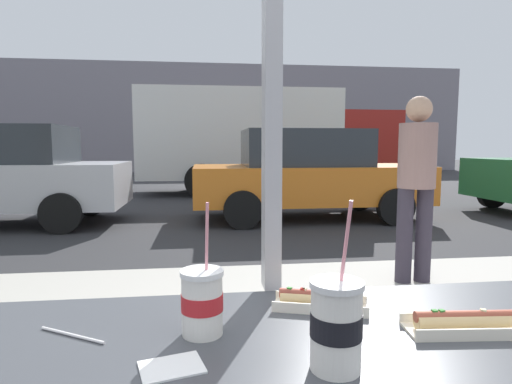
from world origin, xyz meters
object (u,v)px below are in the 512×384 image
at_px(box_truck, 264,138).
at_px(hotdog_tray_near, 465,322).
at_px(pedestrian, 416,177).
at_px(hotdog_tray_far, 320,300).
at_px(parked_car_orange, 307,174).
at_px(soda_cup_right, 202,301).
at_px(soda_cup_left, 336,324).

bearing_deg(box_truck, hotdog_tray_near, -95.76).
bearing_deg(pedestrian, hotdog_tray_near, -115.54).
distance_m(hotdog_tray_near, pedestrian, 2.89).
bearing_deg(hotdog_tray_far, parked_car_orange, 76.34).
xyz_separation_m(hotdog_tray_far, pedestrian, (1.54, 2.43, 0.13)).
height_order(parked_car_orange, box_truck, box_truck).
distance_m(soda_cup_right, parked_car_orange, 7.04).
xyz_separation_m(soda_cup_right, pedestrian, (1.85, 2.54, 0.08)).
bearing_deg(pedestrian, hotdog_tray_far, -122.38).
distance_m(parked_car_orange, box_truck, 4.64).
relative_size(soda_cup_left, hotdog_tray_near, 1.19).
bearing_deg(parked_car_orange, soda_cup_left, -103.50).
xyz_separation_m(soda_cup_right, parked_car_orange, (1.92, 6.77, -0.17)).
distance_m(soda_cup_left, pedestrian, 3.16).
bearing_deg(hotdog_tray_far, hotdog_tray_near, -30.79).
bearing_deg(pedestrian, soda_cup_left, -120.29).
xyz_separation_m(soda_cup_left, soda_cup_right, (-0.25, 0.19, -0.01)).
height_order(soda_cup_right, hotdog_tray_far, soda_cup_right).
height_order(soda_cup_right, parked_car_orange, parked_car_orange).
bearing_deg(hotdog_tray_near, pedestrian, 64.46).
bearing_deg(soda_cup_left, parked_car_orange, 76.50).
height_order(soda_cup_left, pedestrian, pedestrian).
xyz_separation_m(soda_cup_left, parked_car_orange, (1.67, 6.95, -0.18)).
xyz_separation_m(hotdog_tray_far, parked_car_orange, (1.62, 6.65, -0.11)).
bearing_deg(parked_car_orange, hotdog_tray_far, -103.66).
distance_m(soda_cup_right, pedestrian, 3.14).
bearing_deg(box_truck, soda_cup_left, -97.41).
xyz_separation_m(parked_car_orange, pedestrian, (-0.08, -4.22, 0.24)).
height_order(hotdog_tray_near, pedestrian, pedestrian).
bearing_deg(parked_car_orange, soda_cup_right, -105.88).
distance_m(soda_cup_left, box_truck, 11.64).
bearing_deg(soda_cup_left, soda_cup_right, 143.80).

